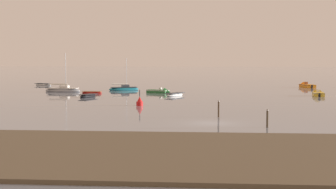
{
  "coord_description": "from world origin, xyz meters",
  "views": [
    {
      "loc": [
        -0.16,
        -49.41,
        6.18
      ],
      "look_at": [
        -7.14,
        34.09,
        0.42
      ],
      "focal_mm": 54.67,
      "sensor_mm": 36.0,
      "label": 1
    }
  ],
  "objects_px": {
    "sailboat_moored_0": "(63,90)",
    "mooring_post_right": "(267,119)",
    "rowboat_moored_3": "(43,85)",
    "mooring_post_left": "(219,109)",
    "rowboat_moored_5": "(175,95)",
    "motorboat_moored_3": "(306,86)",
    "sailboat_moored_1": "(124,89)",
    "motorboat_moored_0": "(161,92)",
    "channel_buoy": "(140,102)",
    "rowboat_moored_4": "(88,96)",
    "rowboat_moored_6": "(92,93)",
    "motorboat_moored_1": "(318,94)"
  },
  "relations": [
    {
      "from": "motorboat_moored_3",
      "to": "mooring_post_right",
      "type": "distance_m",
      "value": 70.44
    },
    {
      "from": "mooring_post_left",
      "to": "rowboat_moored_4",
      "type": "bearing_deg",
      "value": 127.22
    },
    {
      "from": "motorboat_moored_3",
      "to": "channel_buoy",
      "type": "distance_m",
      "value": 56.64
    },
    {
      "from": "mooring_post_right",
      "to": "rowboat_moored_6",
      "type": "bearing_deg",
      "value": 121.13
    },
    {
      "from": "mooring_post_left",
      "to": "sailboat_moored_1",
      "type": "bearing_deg",
      "value": 111.43
    },
    {
      "from": "rowboat_moored_5",
      "to": "motorboat_moored_0",
      "type": "bearing_deg",
      "value": -130.02
    },
    {
      "from": "rowboat_moored_3",
      "to": "rowboat_moored_5",
      "type": "bearing_deg",
      "value": 159.76
    },
    {
      "from": "rowboat_moored_4",
      "to": "mooring_post_left",
      "type": "distance_m",
      "value": 34.62
    },
    {
      "from": "rowboat_moored_6",
      "to": "sailboat_moored_1",
      "type": "bearing_deg",
      "value": -108.83
    },
    {
      "from": "channel_buoy",
      "to": "rowboat_moored_6",
      "type": "bearing_deg",
      "value": 117.37
    },
    {
      "from": "sailboat_moored_0",
      "to": "rowboat_moored_3",
      "type": "relative_size",
      "value": 1.58
    },
    {
      "from": "rowboat_moored_3",
      "to": "mooring_post_left",
      "type": "distance_m",
      "value": 75.46
    },
    {
      "from": "sailboat_moored_0",
      "to": "rowboat_moored_4",
      "type": "bearing_deg",
      "value": -54.12
    },
    {
      "from": "rowboat_moored_5",
      "to": "mooring_post_left",
      "type": "relative_size",
      "value": 2.41
    },
    {
      "from": "motorboat_moored_1",
      "to": "mooring_post_left",
      "type": "height_order",
      "value": "mooring_post_left"
    },
    {
      "from": "rowboat_moored_5",
      "to": "mooring_post_right",
      "type": "distance_m",
      "value": 41.11
    },
    {
      "from": "sailboat_moored_0",
      "to": "motorboat_moored_3",
      "type": "bearing_deg",
      "value": 26.27
    },
    {
      "from": "motorboat_moored_0",
      "to": "rowboat_moored_6",
      "type": "relative_size",
      "value": 1.31
    },
    {
      "from": "sailboat_moored_0",
      "to": "rowboat_moored_4",
      "type": "height_order",
      "value": "sailboat_moored_0"
    },
    {
      "from": "mooring_post_left",
      "to": "sailboat_moored_0",
      "type": "bearing_deg",
      "value": 125.64
    },
    {
      "from": "rowboat_moored_3",
      "to": "motorboat_moored_3",
      "type": "bearing_deg",
      "value": -159.39
    },
    {
      "from": "rowboat_moored_4",
      "to": "rowboat_moored_5",
      "type": "relative_size",
      "value": 0.97
    },
    {
      "from": "rowboat_moored_6",
      "to": "channel_buoy",
      "type": "distance_m",
      "value": 25.98
    },
    {
      "from": "motorboat_moored_1",
      "to": "sailboat_moored_0",
      "type": "relative_size",
      "value": 0.66
    },
    {
      "from": "rowboat_moored_3",
      "to": "mooring_post_left",
      "type": "xyz_separation_m",
      "value": [
        40.49,
        -63.67,
        0.65
      ]
    },
    {
      "from": "motorboat_moored_1",
      "to": "rowboat_moored_5",
      "type": "relative_size",
      "value": 1.06
    },
    {
      "from": "rowboat_moored_3",
      "to": "sailboat_moored_1",
      "type": "bearing_deg",
      "value": 165.59
    },
    {
      "from": "rowboat_moored_5",
      "to": "motorboat_moored_3",
      "type": "bearing_deg",
      "value": 163.44
    },
    {
      "from": "mooring_post_left",
      "to": "motorboat_moored_3",
      "type": "bearing_deg",
      "value": 71.56
    },
    {
      "from": "motorboat_moored_1",
      "to": "sailboat_moored_0",
      "type": "distance_m",
      "value": 46.77
    },
    {
      "from": "motorboat_moored_1",
      "to": "rowboat_moored_5",
      "type": "distance_m",
      "value": 24.43
    },
    {
      "from": "motorboat_moored_0",
      "to": "rowboat_moored_5",
      "type": "bearing_deg",
      "value": -43.31
    },
    {
      "from": "sailboat_moored_0",
      "to": "mooring_post_left",
      "type": "xyz_separation_m",
      "value": [
        28.95,
        -40.37,
        0.52
      ]
    },
    {
      "from": "sailboat_moored_0",
      "to": "motorboat_moored_3",
      "type": "xyz_separation_m",
      "value": [
        49.16,
        20.26,
        -0.07
      ]
    },
    {
      "from": "sailboat_moored_0",
      "to": "rowboat_moored_5",
      "type": "xyz_separation_m",
      "value": [
        22.03,
        -8.8,
        -0.14
      ]
    },
    {
      "from": "sailboat_moored_0",
      "to": "mooring_post_right",
      "type": "relative_size",
      "value": 4.19
    },
    {
      "from": "motorboat_moored_0",
      "to": "rowboat_moored_5",
      "type": "distance_m",
      "value": 7.62
    },
    {
      "from": "mooring_post_left",
      "to": "mooring_post_right",
      "type": "distance_m",
      "value": 9.06
    },
    {
      "from": "motorboat_moored_1",
      "to": "sailboat_moored_0",
      "type": "xyz_separation_m",
      "value": [
        -46.34,
        6.34,
        0.1
      ]
    },
    {
      "from": "rowboat_moored_4",
      "to": "channel_buoy",
      "type": "xyz_separation_m",
      "value": [
        10.6,
        -14.62,
        0.27
      ]
    },
    {
      "from": "motorboat_moored_0",
      "to": "channel_buoy",
      "type": "distance_m",
      "value": 25.62
    },
    {
      "from": "rowboat_moored_3",
      "to": "motorboat_moored_0",
      "type": "bearing_deg",
      "value": 164.04
    },
    {
      "from": "motorboat_moored_0",
      "to": "sailboat_moored_0",
      "type": "relative_size",
      "value": 0.64
    },
    {
      "from": "motorboat_moored_0",
      "to": "sailboat_moored_0",
      "type": "bearing_deg",
      "value": -162.28
    },
    {
      "from": "sailboat_moored_0",
      "to": "motorboat_moored_3",
      "type": "relative_size",
      "value": 1.3
    },
    {
      "from": "rowboat_moored_4",
      "to": "motorboat_moored_3",
      "type": "bearing_deg",
      "value": -35.24
    },
    {
      "from": "rowboat_moored_5",
      "to": "rowboat_moored_4",
      "type": "bearing_deg",
      "value": -47.59
    },
    {
      "from": "rowboat_moored_3",
      "to": "mooring_post_left",
      "type": "relative_size",
      "value": 2.44
    },
    {
      "from": "sailboat_moored_0",
      "to": "rowboat_moored_4",
      "type": "xyz_separation_m",
      "value": [
        8.0,
        -12.8,
        -0.14
      ]
    },
    {
      "from": "motorboat_moored_1",
      "to": "mooring_post_left",
      "type": "relative_size",
      "value": 2.55
    }
  ]
}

